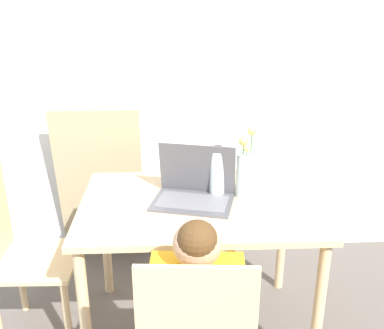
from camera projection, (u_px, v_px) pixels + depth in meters
The scene contains 8 objects.
wall_back at pixel (165, 69), 2.77m from camera, with size 6.40×0.05×2.50m.
dining_table at pixel (199, 219), 2.19m from camera, with size 1.13×0.79×0.75m.
chair_spare at pixel (21, 253), 2.24m from camera, with size 0.41×0.41×0.94m.
person_seated at pixel (197, 303), 1.66m from camera, with size 0.36×0.44×1.00m.
laptop at pixel (194, 188), 2.16m from camera, with size 0.43×0.34×0.26m.
flower_vase at pixel (246, 172), 2.18m from camera, with size 0.10×0.10×0.35m.
water_bottle at pixel (217, 172), 2.19m from camera, with size 0.07×0.07×0.25m.
cardboard_panel at pixel (101, 187), 2.89m from camera, with size 0.54×0.16×1.05m.
Camera 1 is at (0.03, -0.58, 1.70)m, focal length 42.00 mm.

